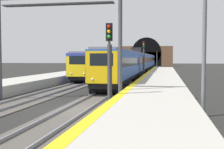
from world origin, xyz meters
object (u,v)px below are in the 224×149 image
(train_main_approaching, at_px, (141,62))
(railway_signal_mid, at_px, (144,56))
(overhead_signal_gantry, at_px, (57,20))
(railway_signal_far, at_px, (157,57))
(railway_signal_near, at_px, (109,58))
(train_adjacent_platform, at_px, (109,63))
(catenary_mast_near, at_px, (204,38))

(train_main_approaching, relative_size, railway_signal_mid, 13.28)
(train_main_approaching, height_order, overhead_signal_gantry, overhead_signal_gantry)
(railway_signal_mid, relative_size, railway_signal_far, 0.99)
(railway_signal_far, bearing_deg, railway_signal_near, 0.00)
(train_adjacent_platform, bearing_deg, railway_signal_mid, 43.36)
(train_adjacent_platform, xyz_separation_m, catenary_mast_near, (-36.15, -12.01, 1.93))
(railway_signal_near, distance_m, railway_signal_mid, 27.76)
(train_main_approaching, distance_m, railway_signal_near, 43.52)
(train_adjacent_platform, distance_m, railway_signal_mid, 9.87)
(train_adjacent_platform, height_order, overhead_signal_gantry, overhead_signal_gantry)
(railway_signal_far, xyz_separation_m, catenary_mast_near, (-94.44, -5.29, 0.73))
(railway_signal_far, bearing_deg, catenary_mast_near, 3.20)
(train_adjacent_platform, height_order, railway_signal_far, railway_signal_far)
(railway_signal_mid, distance_m, catenary_mast_near, 29.51)
(train_main_approaching, relative_size, train_adjacent_platform, 1.97)
(train_main_approaching, height_order, railway_signal_mid, railway_signal_mid)
(train_adjacent_platform, distance_m, railway_signal_far, 58.69)
(railway_signal_mid, bearing_deg, train_main_approaching, -173.55)
(railway_signal_near, xyz_separation_m, railway_signal_mid, (27.76, 0.00, 0.27))
(train_main_approaching, height_order, railway_signal_near, railway_signal_near)
(train_main_approaching, bearing_deg, railway_signal_near, 2.30)
(train_main_approaching, height_order, catenary_mast_near, catenary_mast_near)
(railway_signal_far, relative_size, catenary_mast_near, 0.70)
(overhead_signal_gantry, distance_m, catenary_mast_near, 10.44)
(railway_signal_mid, bearing_deg, train_adjacent_platform, -136.70)
(train_main_approaching, bearing_deg, train_adjacent_platform, -29.95)
(overhead_signal_gantry, bearing_deg, train_main_approaching, -3.46)
(railway_signal_far, distance_m, catenary_mast_near, 94.59)
(train_adjacent_platform, xyz_separation_m, railway_signal_mid, (-7.13, -6.72, 1.18))
(train_adjacent_platform, relative_size, catenary_mast_near, 4.71)
(railway_signal_near, bearing_deg, train_adjacent_platform, -169.10)
(railway_signal_far, bearing_deg, railway_signal_mid, 0.00)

